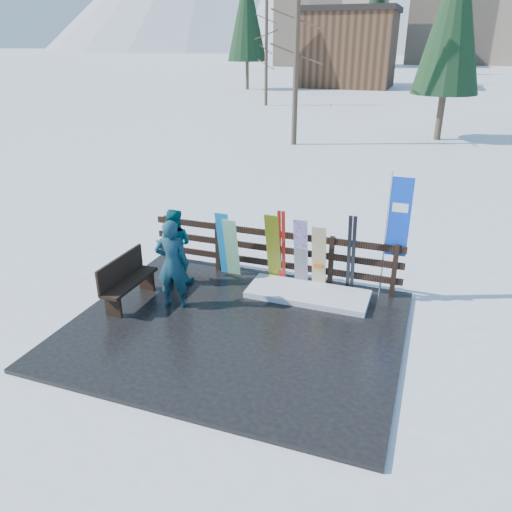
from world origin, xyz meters
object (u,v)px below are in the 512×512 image
at_px(snowboard_0, 224,244).
at_px(snowboard_5, 319,258).
at_px(snowboard_1, 232,248).
at_px(bench, 126,279).
at_px(person_front, 172,264).
at_px(rental_flag, 396,222).
at_px(snowboard_4, 300,254).
at_px(snowboard_3, 301,253).
at_px(person_back, 174,246).
at_px(snowboard_2, 273,248).

height_order(snowboard_0, snowboard_5, snowboard_0).
xyz_separation_m(snowboard_1, snowboard_5, (1.96, -0.00, 0.04)).
bearing_deg(bench, snowboard_5, 27.74).
bearing_deg(snowboard_1, person_front, -108.53).
relative_size(bench, rental_flag, 0.58).
relative_size(bench, snowboard_1, 1.08).
height_order(snowboard_4, rental_flag, rental_flag).
bearing_deg(bench, snowboard_3, 30.62).
distance_m(bench, person_back, 1.30).
bearing_deg(person_front, rental_flag, -168.96).
distance_m(snowboard_0, snowboard_4, 1.72).
height_order(snowboard_2, snowboard_3, snowboard_2).
xyz_separation_m(snowboard_3, person_back, (-2.63, -0.65, 0.04)).
height_order(bench, person_back, person_back).
bearing_deg(person_front, snowboard_4, -156.88).
bearing_deg(snowboard_3, person_front, -142.20).
relative_size(snowboard_1, snowboard_3, 0.87).
xyz_separation_m(snowboard_5, person_back, (-3.02, -0.65, 0.10)).
relative_size(snowboard_2, person_back, 1.00).
height_order(snowboard_2, rental_flag, rental_flag).
xyz_separation_m(snowboard_1, snowboard_2, (0.96, 0.00, 0.12)).
height_order(snowboard_1, snowboard_2, snowboard_2).
relative_size(bench, snowboard_5, 1.02).
xyz_separation_m(snowboard_4, snowboard_5, (0.40, 0.00, -0.04)).
distance_m(rental_flag, person_back, 4.61).
relative_size(bench, person_front, 0.83).
height_order(bench, snowboard_2, snowboard_2).
bearing_deg(snowboard_3, snowboard_4, 180.00).
relative_size(snowboard_3, person_back, 0.96).
distance_m(snowboard_1, snowboard_5, 1.96).
xyz_separation_m(snowboard_0, snowboard_2, (1.13, 0.00, 0.05)).
xyz_separation_m(snowboard_2, snowboard_5, (0.99, -0.00, -0.08)).
height_order(snowboard_1, snowboard_5, snowboard_5).
xyz_separation_m(snowboard_3, person_front, (-2.12, -1.64, 0.12)).
height_order(snowboard_4, snowboard_5, snowboard_4).
bearing_deg(person_front, person_back, -77.77).
bearing_deg(snowboard_5, person_back, -167.85).
distance_m(bench, snowboard_5, 3.93).
xyz_separation_m(snowboard_1, person_back, (-1.06, -0.65, 0.14)).
xyz_separation_m(snowboard_1, snowboard_3, (1.57, -0.00, 0.10)).
relative_size(snowboard_0, snowboard_4, 0.98).
bearing_deg(snowboard_4, rental_flag, 8.37).
height_order(rental_flag, person_back, rental_flag).
relative_size(snowboard_0, snowboard_2, 0.92).
distance_m(snowboard_4, person_back, 2.70).
bearing_deg(snowboard_2, person_front, -132.63).
height_order(bench, rental_flag, rental_flag).
bearing_deg(bench, snowboard_0, 53.61).
bearing_deg(snowboard_0, snowboard_5, -0.00).
xyz_separation_m(snowboard_0, snowboard_1, (0.17, 0.00, -0.07)).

